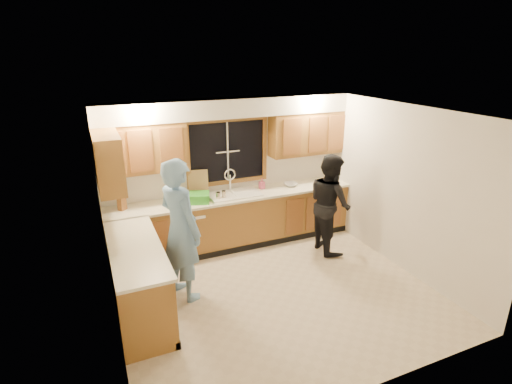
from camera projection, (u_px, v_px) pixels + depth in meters
floor at (275, 292)px, 5.62m from camera, size 4.20×4.20×0.00m
ceiling at (279, 113)px, 4.78m from camera, size 4.20×4.20×0.00m
wall_back at (228, 171)px, 6.84m from camera, size 4.20×0.00×4.20m
wall_left at (107, 239)px, 4.41m from camera, size 0.00×3.80×3.80m
wall_right at (402, 189)px, 5.99m from camera, size 0.00×3.80×3.80m
base_cabinets_back at (235, 221)px, 6.85m from camera, size 4.20×0.60×0.88m
base_cabinets_left at (138, 280)px, 5.10m from camera, size 0.60×1.90×0.88m
countertop_back at (235, 196)px, 6.69m from camera, size 4.20×0.63×0.04m
countertop_left at (135, 248)px, 4.95m from camera, size 0.63×1.90×0.04m
upper_cabinets_left at (141, 148)px, 5.97m from camera, size 1.35×0.33×0.75m
upper_cabinets_right at (306, 133)px, 7.04m from camera, size 1.35×0.33×0.75m
upper_cabinets_return at (108, 162)px, 5.24m from camera, size 0.33×0.90×0.75m
soffit at (230, 108)px, 6.32m from camera, size 4.20×0.35×0.30m
window_frame at (227, 152)px, 6.71m from camera, size 1.44×0.03×1.14m
sink at (234, 198)px, 6.71m from camera, size 0.86×0.52×0.57m
dishwasher at (187, 231)px, 6.54m from camera, size 0.60×0.56×0.82m
stove at (145, 304)px, 4.60m from camera, size 0.58×0.75×0.90m
man at (181, 230)px, 5.25m from camera, size 0.71×0.84×1.96m
woman at (330, 203)px, 6.57m from camera, size 0.69×0.85×1.66m
knife_block at (122, 204)px, 6.04m from camera, size 0.14×0.14×0.20m
cutting_board at (198, 183)px, 6.60m from camera, size 0.34×0.18×0.43m
dish_crate at (199, 198)px, 6.36m from camera, size 0.39×0.38×0.15m
soap_bottle at (262, 184)px, 6.96m from camera, size 0.10×0.10×0.19m
bowl at (291, 184)px, 7.11m from camera, size 0.25×0.25×0.06m
can_left at (224, 195)px, 6.51m from camera, size 0.07×0.07×0.13m
can_right at (218, 196)px, 6.45m from camera, size 0.07×0.07×0.13m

